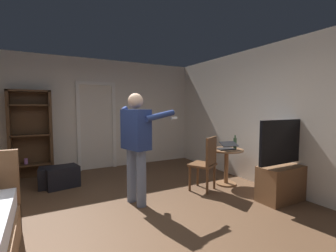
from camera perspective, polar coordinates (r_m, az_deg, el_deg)
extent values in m
plane|color=brown|center=(3.23, -10.34, -23.55)|extent=(7.00, 7.00, 0.00)
cube|color=silver|center=(6.03, -20.27, 2.60)|extent=(6.04, 0.12, 2.69)
cube|color=silver|center=(4.70, 26.08, 1.95)|extent=(0.12, 6.61, 2.69)
cube|color=white|center=(5.95, -20.85, -0.50)|extent=(0.08, 0.08, 2.05)
cube|color=white|center=(6.12, -12.95, -0.18)|extent=(0.08, 0.08, 2.05)
cube|color=white|center=(6.03, -17.08, 9.79)|extent=(0.93, 0.08, 0.08)
cube|color=#4C331E|center=(5.76, -34.01, -2.01)|extent=(0.06, 0.32, 1.88)
cube|color=#4C331E|center=(5.73, -26.47, -1.73)|extent=(0.06, 0.32, 1.88)
cube|color=#4C331E|center=(5.71, -30.62, 7.32)|extent=(0.82, 0.32, 0.04)
cube|color=#4C331E|center=(5.88, -30.20, -1.73)|extent=(0.82, 0.02, 1.88)
cube|color=#4C331E|center=(5.83, -29.99, -8.00)|extent=(0.76, 0.32, 0.03)
cylinder|color=#9963A8|center=(5.82, -31.14, -7.32)|extent=(0.07, 0.07, 0.12)
cube|color=#4C331E|center=(5.73, -30.24, -1.88)|extent=(0.76, 0.32, 0.03)
cube|color=#4C331E|center=(5.70, -30.50, 4.39)|extent=(0.76, 0.32, 0.03)
cube|color=brown|center=(4.40, 26.21, -12.21)|extent=(0.91, 0.40, 0.57)
cube|color=black|center=(4.25, 26.76, -3.34)|extent=(1.21, 0.05, 0.70)
cube|color=#406393|center=(4.26, 26.43, -3.30)|extent=(1.15, 0.01, 0.64)
cylinder|color=brown|center=(4.84, 13.91, -9.74)|extent=(0.08, 0.08, 0.67)
cylinder|color=brown|center=(4.93, 13.84, -13.35)|extent=(0.39, 0.39, 0.03)
cylinder|color=brown|center=(4.76, 13.99, -5.66)|extent=(0.65, 0.65, 0.03)
cube|color=black|center=(4.74, 13.73, -5.37)|extent=(0.36, 0.28, 0.02)
cube|color=black|center=(4.62, 14.49, -4.24)|extent=(0.35, 0.26, 0.08)
cube|color=navy|center=(4.63, 14.46, -4.23)|extent=(0.32, 0.22, 0.06)
cylinder|color=#3A5431|center=(4.78, 15.91, -4.13)|extent=(0.06, 0.06, 0.22)
cylinder|color=#3A5431|center=(4.76, 15.94, -2.49)|extent=(0.03, 0.03, 0.06)
cylinder|color=brown|center=(4.69, 7.19, -11.49)|extent=(0.04, 0.04, 0.45)
cylinder|color=brown|center=(4.40, 5.28, -12.58)|extent=(0.04, 0.04, 0.45)
cylinder|color=brown|center=(4.56, 11.15, -12.00)|extent=(0.04, 0.04, 0.45)
cylinder|color=brown|center=(4.26, 9.47, -13.18)|extent=(0.04, 0.04, 0.45)
cube|color=brown|center=(4.41, 8.31, -9.25)|extent=(0.57, 0.57, 0.04)
cube|color=brown|center=(4.29, 10.44, -5.98)|extent=(0.39, 0.24, 0.50)
cylinder|color=slate|center=(3.91, -8.80, -11.57)|extent=(0.15, 0.15, 0.87)
cylinder|color=slate|center=(3.71, -6.47, -12.48)|extent=(0.15, 0.15, 0.87)
cube|color=navy|center=(3.67, -7.79, -0.82)|extent=(0.37, 0.52, 0.62)
sphere|color=#D8AD8C|center=(3.65, -7.86, 6.03)|extent=(0.24, 0.24, 0.24)
cylinder|color=navy|center=(3.92, -8.90, 1.17)|extent=(0.35, 0.17, 0.50)
cylinder|color=navy|center=(3.61, -1.92, 2.53)|extent=(0.55, 0.22, 0.18)
cube|color=white|center=(3.78, 1.45, 1.95)|extent=(0.13, 0.06, 0.04)
cube|color=black|center=(5.09, -26.30, -11.04)|extent=(0.47, 0.41, 0.38)
cube|color=black|center=(5.01, -24.25, -11.14)|extent=(0.64, 0.49, 0.40)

